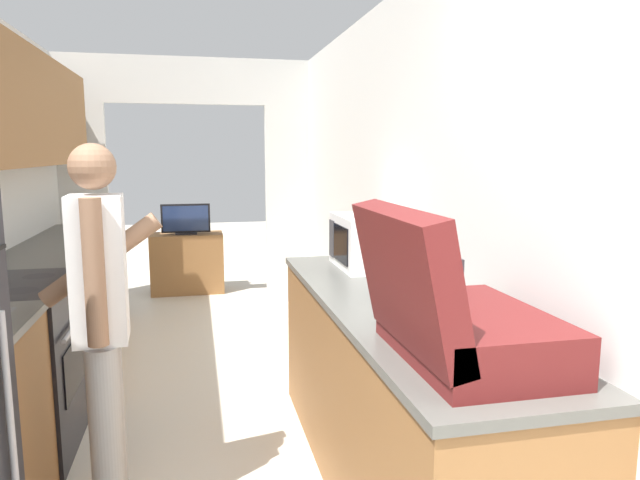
% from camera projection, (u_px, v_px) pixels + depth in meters
% --- Properties ---
extents(wall_right, '(0.06, 7.22, 2.50)m').
position_uv_depth(wall_right, '(424.00, 215.00, 3.05)').
color(wall_right, silver).
rests_on(wall_right, ground_plane).
extents(wall_far_with_doorway, '(2.84, 0.06, 2.50)m').
position_uv_depth(wall_far_with_doorway, '(188.00, 167.00, 5.70)').
color(wall_far_with_doorway, silver).
rests_on(wall_far_with_doorway, ground_plane).
extents(counter_left, '(0.62, 3.69, 0.91)m').
position_uv_depth(counter_left, '(51.00, 320.00, 3.84)').
color(counter_left, brown).
rests_on(counter_left, ground_plane).
extents(counter_right, '(0.62, 2.32, 0.91)m').
position_uv_depth(counter_right, '(391.00, 396.00, 2.65)').
color(counter_right, brown).
rests_on(counter_right, ground_plane).
extents(range_oven, '(0.66, 0.77, 1.05)m').
position_uv_depth(range_oven, '(11.00, 368.00, 2.97)').
color(range_oven, black).
rests_on(range_oven, ground_plane).
extents(person, '(0.52, 0.39, 1.62)m').
position_uv_depth(person, '(102.00, 327.00, 2.35)').
color(person, '#9E9E9E').
rests_on(person, ground_plane).
extents(suitcase, '(0.54, 0.68, 0.50)m').
position_uv_depth(suitcase, '(449.00, 315.00, 1.82)').
color(suitcase, '#5B1919').
rests_on(suitcase, counter_right).
extents(microwave, '(0.35, 0.50, 0.31)m').
position_uv_depth(microwave, '(367.00, 242.00, 3.31)').
color(microwave, white).
rests_on(microwave, counter_right).
extents(book_stack, '(0.26, 0.29, 0.06)m').
position_uv_depth(book_stack, '(401.00, 291.00, 2.62)').
color(book_stack, white).
rests_on(book_stack, counter_right).
extents(tv_cabinet, '(0.80, 0.42, 0.67)m').
position_uv_depth(tv_cabinet, '(187.00, 263.00, 6.48)').
color(tv_cabinet, brown).
rests_on(tv_cabinet, ground_plane).
extents(television, '(0.54, 0.16, 0.34)m').
position_uv_depth(television, '(186.00, 219.00, 6.36)').
color(television, black).
rests_on(television, tv_cabinet).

